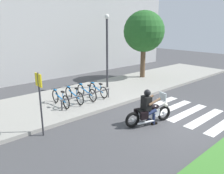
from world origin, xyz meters
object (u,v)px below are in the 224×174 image
bicycle_0 (60,98)px  street_sign (40,93)px  bicycle_1 (74,95)px  bicycle_3 (98,90)px  rider (148,105)px  street_lamp (107,45)px  motorcycle (149,113)px  tree_near_rack (144,32)px  bike_rack (87,95)px  bicycle_2 (86,92)px

bicycle_0 → street_sign: 2.83m
bicycle_1 → bicycle_3: (1.48, 0.00, -0.02)m
rider → street_lamp: size_ratio=0.33×
motorcycle → tree_near_rack: size_ratio=0.43×
tree_near_rack → bike_rack: bearing=-162.9°
motorcycle → street_sign: (-3.56, 1.88, 1.12)m
motorcycle → bike_rack: (-0.68, 3.25, 0.10)m
motorcycle → bicycle_0: (-1.79, 3.80, 0.04)m
bicycle_1 → street_lamp: (2.96, 0.98, 2.15)m
bicycle_0 → bicycle_2: bearing=-0.0°
rider → bicycle_1: (-0.98, 3.78, -0.32)m
street_sign → bicycle_2: bearing=30.6°
bicycle_1 → street_sign: street_sign is taller
bicycle_3 → tree_near_rack: bearing=14.9°
motorcycle → tree_near_rack: 8.16m
bicycle_2 → bike_rack: (-0.37, -0.55, 0.05)m
bicycle_0 → motorcycle: bearing=-64.8°
rider → bicycle_0: size_ratio=0.84×
bicycle_2 → rider: bearing=-86.4°
bike_rack → tree_near_rack: 7.15m
street_sign → bicycle_3: bearing=25.8°
bicycle_0 → bicycle_1: bicycle_1 is taller
motorcycle → bike_rack: size_ratio=0.74×
bicycle_3 → street_sign: 4.56m
tree_near_rack → bicycle_0: bearing=-169.5°
street_sign → tree_near_rack: size_ratio=0.48×
bicycle_0 → street_lamp: size_ratio=0.39×
bicycle_2 → tree_near_rack: size_ratio=0.36×
bicycle_0 → street_lamp: (3.70, 0.98, 2.16)m
rider → tree_near_rack: (5.69, 5.16, 2.52)m
bicycle_2 → bike_rack: bicycle_2 is taller
bike_rack → tree_near_rack: size_ratio=0.59×
rider → bike_rack: rider is taller
bicycle_3 → bike_rack: 1.24m
rider → tree_near_rack: 8.08m
bike_rack → tree_near_rack: tree_near_rack is taller
bicycle_0 → bike_rack: (1.11, -0.55, 0.06)m
motorcycle → tree_near_rack: tree_near_rack is taller
bicycle_1 → bicycle_2: (0.74, -0.00, 0.00)m
bicycle_3 → tree_near_rack: size_ratio=0.34×
bicycle_2 → street_sign: 3.92m
street_sign → bike_rack: bearing=25.4°
street_lamp → tree_near_rack: tree_near_rack is taller
motorcycle → street_lamp: 5.60m
bicycle_3 → street_lamp: street_lamp is taller
bicycle_0 → tree_near_rack: size_ratio=0.36×
bicycle_2 → street_lamp: (2.23, 0.98, 2.15)m
bike_rack → tree_near_rack: (6.29, 1.93, 2.79)m
bicycle_1 → street_sign: (-2.51, -1.92, 1.07)m
bicycle_1 → tree_near_rack: size_ratio=0.36×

